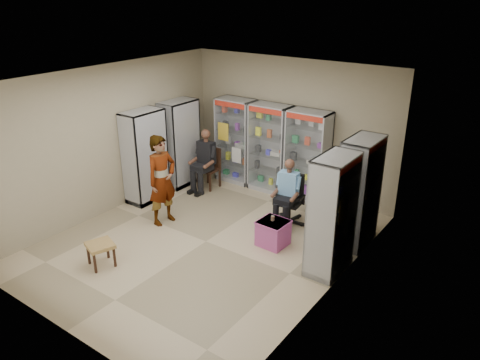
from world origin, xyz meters
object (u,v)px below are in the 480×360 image
Objects in this scene: cabinet_right_far at (359,192)px; cabinet_back_mid at (270,148)px; pink_trunk at (273,233)px; office_chair at (290,200)px; cabinet_left_near at (145,157)px; seated_shopkeeper at (289,194)px; standing_man at (162,180)px; woven_stool_b at (101,254)px; woven_stool_a at (322,243)px; cabinet_back_left at (236,141)px; cabinet_back_right at (307,157)px; wooden_chair at (209,168)px; cabinet_right_near at (332,215)px; cabinet_left_far at (180,143)px.

cabinet_back_mid is at bearing 66.35° from cabinet_right_far.
office_chair is at bearing 101.82° from pink_trunk.
cabinet_right_far is at bearing 39.59° from pink_trunk.
cabinet_left_near is 1.56× the size of seated_shopkeeper.
cabinet_right_far reaches higher than standing_man.
seated_shopkeeper is at bearing -51.13° from standing_man.
pink_trunk is at bearing 129.59° from cabinet_right_far.
cabinet_left_near reaches higher than woven_stool_b.
cabinet_left_near is 3.25m from office_chair.
pink_trunk is (0.19, -0.91, -0.27)m from office_chair.
woven_stool_a is at bearing 42.17° from woven_stool_b.
cabinet_back_mid is 1.78m from seated_shopkeeper.
pink_trunk is at bearing -84.11° from office_chair.
standing_man reaches higher than woven_stool_a.
cabinet_back_left is 3.71m from cabinet_right_far.
woven_stool_b is (-1.53, -4.36, -0.79)m from cabinet_back_right.
cabinet_back_right is 2.13× the size of wooden_chair.
standing_man reaches higher than pink_trunk.
cabinet_right_near is (3.53, -2.23, 0.00)m from cabinet_back_left.
cabinet_right_near reaches higher than pink_trunk.
cabinet_back_right is 3.48m from cabinet_left_near.
cabinet_left_far and cabinet_left_near have the same top height.
cabinet_back_left is 4.80× the size of woven_stool_b.
cabinet_back_right is at bearing 108.19° from cabinet_left_far.
pink_trunk is at bearing -83.44° from seated_shopkeeper.
seated_shopkeeper is (3.10, 0.79, -0.36)m from cabinet_left_near.
pink_trunk is at bearing -77.54° from cabinet_back_right.
cabinet_back_mid and cabinet_left_near have the same top height.
cabinet_back_mid is 1.78m from office_chair.
cabinet_back_mid is 1.00× the size of cabinet_back_right.
seated_shopkeeper is at bearing 53.84° from cabinet_right_near.
cabinet_back_right is 2.37m from woven_stool_a.
cabinet_left_far is 1.10m from cabinet_left_near.
standing_man is at bearing 32.22° from cabinet_left_far.
cabinet_left_near is at bearing 66.94° from standing_man.
woven_stool_b is (-1.80, -3.12, -0.43)m from seated_shopkeeper.
woven_stool_b is (-3.16, -3.23, -0.79)m from cabinet_right_far.
cabinet_back_mid is at bearing 124.00° from pink_trunk.
cabinet_left_near is 3.38m from pink_trunk.
cabinet_left_near is at bearing -114.61° from cabinet_back_left.
cabinet_back_left is at bearing 135.00° from cabinet_left_far.
woven_stool_a is (1.30, -1.80, -0.82)m from cabinet_back_right.
cabinet_back_right and cabinet_right_far have the same top height.
cabinet_back_right is 2.33m from wooden_chair.
cabinet_back_left is at bearing 8.01° from standing_man.
cabinet_back_right and cabinet_left_near have the same top height.
cabinet_back_right is 2.28m from pink_trunk.
cabinet_right_near is at bearing -32.28° from cabinet_back_left.
cabinet_back_left is at bearing 145.39° from office_chair.
cabinet_back_right is 1.32m from office_chair.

